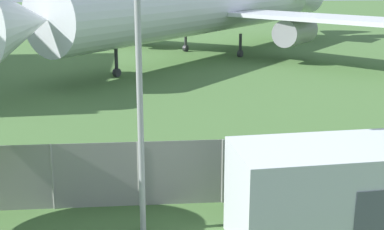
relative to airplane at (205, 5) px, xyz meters
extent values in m
cylinder|color=gray|center=(-7.81, -29.04, -3.13)|extent=(0.07, 0.07, 2.04)
cylinder|color=gray|center=(-5.26, -29.04, -3.13)|extent=(0.07, 0.07, 2.04)
cylinder|color=gray|center=(-2.71, -29.04, -3.13)|extent=(0.07, 0.07, 2.04)
cylinder|color=gray|center=(-0.17, -29.04, -3.13)|extent=(0.07, 0.07, 2.04)
cylinder|color=gray|center=(2.38, -29.04, -3.13)|extent=(0.07, 0.07, 2.04)
cube|color=gray|center=(-5.26, -29.04, -3.13)|extent=(56.00, 0.01, 2.04)
cylinder|color=silver|center=(-0.28, -0.34, 0.05)|extent=(23.89, 27.75, 4.57)
cone|color=silver|center=(-11.90, -14.53, 0.05)|extent=(6.43, 6.43, 4.57)
cube|color=silver|center=(8.10, -5.13, -0.63)|extent=(13.10, 13.68, 0.30)
cylinder|color=#939399|center=(6.68, -3.43, -1.81)|extent=(4.20, 4.49, 2.06)
cube|color=silver|center=(-6.62, 6.93, -0.63)|extent=(14.69, 11.36, 0.30)
cylinder|color=#939399|center=(-4.68, 5.88, -1.81)|extent=(4.20, 4.49, 2.06)
cylinder|color=#2D2D33|center=(-6.89, -8.42, -3.19)|extent=(0.24, 0.24, 1.91)
cylinder|color=#2D2D33|center=(-6.89, -8.42, -3.86)|extent=(0.59, 0.62, 0.56)
cylinder|color=#2D2D33|center=(2.86, -0.83, -3.19)|extent=(0.24, 0.24, 1.91)
cylinder|color=#2D2D33|center=(2.86, -0.83, -3.86)|extent=(0.59, 0.62, 0.56)
cylinder|color=#2D2D33|center=(-1.38, 2.64, -3.19)|extent=(0.24, 0.24, 1.91)
cylinder|color=#2D2D33|center=(-1.38, 2.64, -3.86)|extent=(0.59, 0.62, 0.56)
cube|color=silver|center=(-0.53, -31.78, -2.81)|extent=(4.80, 2.85, 2.67)
cube|color=#4C515B|center=(0.27, -32.97, -3.14)|extent=(0.84, 0.10, 1.90)
cylinder|color=#99999E|center=(-5.15, -30.73, -0.02)|extent=(0.16, 0.16, 8.24)
camera|label=1|loc=(-5.00, -44.13, 2.79)|focal=50.00mm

